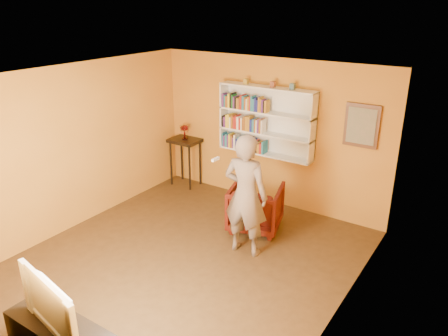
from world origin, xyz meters
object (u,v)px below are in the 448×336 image
(console_table, at_px, (185,147))
(television, at_px, (59,302))
(person, at_px, (246,195))
(bookshelf, at_px, (268,121))
(armchair, at_px, (256,207))
(ruby_lustre, at_px, (184,129))

(console_table, bearing_deg, television, -66.19)
(person, bearing_deg, bookshelf, -76.50)
(bookshelf, bearing_deg, armchair, -70.20)
(armchair, bearing_deg, television, 71.44)
(person, distance_m, television, 2.99)
(ruby_lustre, bearing_deg, armchair, -20.91)
(television, bearing_deg, armchair, 98.35)
(television, bearing_deg, person, 93.38)
(armchair, bearing_deg, console_table, -37.28)
(armchair, xyz_separation_m, television, (-0.14, -3.69, 0.44))
(ruby_lustre, relative_size, person, 0.15)
(bookshelf, height_order, ruby_lustre, bookshelf)
(person, xyz_separation_m, television, (-0.37, -2.96, -0.11))
(bookshelf, xyz_separation_m, television, (0.21, -4.66, -0.77))
(console_table, height_order, television, television)
(television, bearing_deg, ruby_lustre, 124.34)
(console_table, xyz_separation_m, television, (1.99, -4.50, 0.01))
(console_table, height_order, ruby_lustre, ruby_lustre)
(armchair, bearing_deg, bookshelf, -86.57)
(television, bearing_deg, console_table, 124.34)
(console_table, relative_size, person, 0.53)
(ruby_lustre, distance_m, person, 2.83)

